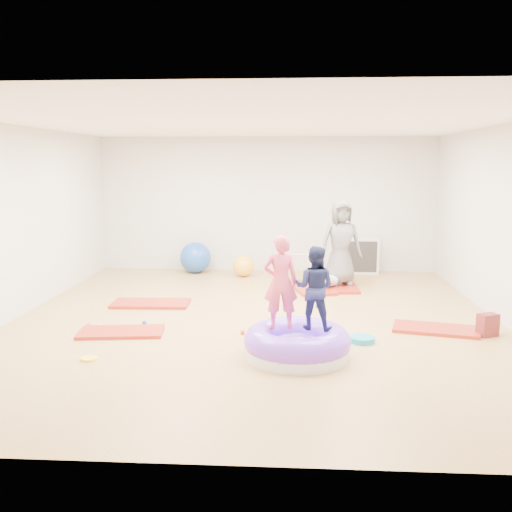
{
  "coord_description": "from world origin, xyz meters",
  "views": [
    {
      "loc": [
        0.51,
        -7.94,
        2.23
      ],
      "look_at": [
        0.0,
        0.3,
        0.9
      ],
      "focal_mm": 40.0,
      "sensor_mm": 36.0,
      "label": 1
    }
  ],
  "objects": [
    {
      "name": "cube_shelf",
      "position": [
        1.94,
        3.79,
        0.37
      ],
      "size": [
        0.74,
        0.36,
        0.74
      ],
      "color": "silver",
      "rests_on": "ground"
    },
    {
      "name": "inflatable_cushion",
      "position": [
        0.6,
        -1.52,
        0.15
      ],
      "size": [
        1.25,
        1.25,
        0.4
      ],
      "rotation": [
        0.0,
        0.0,
        -0.03
      ],
      "color": "silver",
      "rests_on": "ground"
    },
    {
      "name": "infant",
      "position": [
        1.18,
        2.15,
        0.16
      ],
      "size": [
        0.38,
        0.39,
        0.22
      ],
      "color": "#A9C3E7",
      "rests_on": "gym_mat_rear_right"
    },
    {
      "name": "gym_mat_front_left",
      "position": [
        -1.74,
        -0.74,
        0.02
      ],
      "size": [
        1.17,
        0.69,
        0.05
      ],
      "primitive_type": "cube",
      "rotation": [
        0.0,
        0.0,
        0.12
      ],
      "color": "#B23921",
      "rests_on": "ground"
    },
    {
      "name": "infant_play_gym",
      "position": [
        0.66,
        2.84,
        0.36
      ],
      "size": [
        0.7,
        0.66,
        0.54
      ],
      "rotation": [
        0.0,
        0.0,
        -0.36
      ],
      "color": "silver",
      "rests_on": "ground"
    },
    {
      "name": "yellow_toy",
      "position": [
        -1.8,
        -1.78,
        0.01
      ],
      "size": [
        0.19,
        0.19,
        0.03
      ],
      "primitive_type": "cylinder",
      "color": "yellow",
      "rests_on": "ground"
    },
    {
      "name": "gym_mat_rear_right",
      "position": [
        1.41,
        2.36,
        0.02
      ],
      "size": [
        0.64,
        1.21,
        0.05
      ],
      "primitive_type": "cube",
      "rotation": [
        0.0,
        0.0,
        1.61
      ],
      "color": "#B23921",
      "rests_on": "ground"
    },
    {
      "name": "adult_caregiver",
      "position": [
        1.42,
        2.41,
        0.82
      ],
      "size": [
        0.84,
        0.63,
        1.55
      ],
      "primitive_type": "imported",
      "rotation": [
        0.0,
        0.0,
        0.2
      ],
      "color": "#5D5D5F",
      "rests_on": "gym_mat_rear_right"
    },
    {
      "name": "gym_mat_mid_left",
      "position": [
        -1.73,
        0.83,
        0.03
      ],
      "size": [
        1.23,
        0.65,
        0.05
      ],
      "primitive_type": "cube",
      "rotation": [
        0.0,
        0.0,
        0.03
      ],
      "color": "#B23921",
      "rests_on": "ground"
    },
    {
      "name": "balance_disc",
      "position": [
        1.43,
        -0.91,
        0.04
      ],
      "size": [
        0.32,
        0.32,
        0.07
      ],
      "primitive_type": "cylinder",
      "color": "teal",
      "rests_on": "ground"
    },
    {
      "name": "child_navy",
      "position": [
        0.79,
        -1.4,
        0.86
      ],
      "size": [
        0.56,
        0.49,
        0.99
      ],
      "primitive_type": "imported",
      "rotation": [
        0.0,
        0.0,
        2.87
      ],
      "color": "#1B224D",
      "rests_on": "inflatable_cushion"
    },
    {
      "name": "gym_mat_center_back",
      "position": [
        0.88,
        2.18,
        0.03
      ],
      "size": [
        0.91,
        1.35,
        0.05
      ],
      "primitive_type": "cube",
      "rotation": [
        0.0,
        0.0,
        1.82
      ],
      "color": "#B23921",
      "rests_on": "ground"
    },
    {
      "name": "gym_mat_right",
      "position": [
        2.48,
        -0.34,
        0.02
      ],
      "size": [
        1.21,
        0.8,
        0.05
      ],
      "primitive_type": "cube",
      "rotation": [
        0.0,
        0.0,
        -0.24
      ],
      "color": "#B23921",
      "rests_on": "ground"
    },
    {
      "name": "backpack",
      "position": [
        3.1,
        -0.54,
        0.15
      ],
      "size": [
        0.3,
        0.25,
        0.3
      ],
      "primitive_type": "cube",
      "rotation": [
        0.0,
        0.0,
        0.43
      ],
      "color": "#AE2422",
      "rests_on": "ground"
    },
    {
      "name": "ball_pit_balls",
      "position": [
        -0.08,
        0.25,
        0.03
      ],
      "size": [
        3.46,
        2.93,
        0.06
      ],
      "color": "#1F4CAF",
      "rests_on": "ground"
    },
    {
      "name": "exercise_ball_orange",
      "position": [
        -0.44,
        3.27,
        0.21
      ],
      "size": [
        0.42,
        0.42,
        0.42
      ],
      "primitive_type": "sphere",
      "color": "#FFAD2A",
      "rests_on": "ground"
    },
    {
      "name": "exercise_ball_blue",
      "position": [
        -1.46,
        3.6,
        0.32
      ],
      "size": [
        0.64,
        0.64,
        0.64
      ],
      "primitive_type": "sphere",
      "color": "#1F4CAF",
      "rests_on": "ground"
    },
    {
      "name": "room",
      "position": [
        0.0,
        0.0,
        1.4
      ],
      "size": [
        7.01,
        8.01,
        2.81
      ],
      "color": "tan",
      "rests_on": "ground"
    },
    {
      "name": "child_pink",
      "position": [
        0.39,
        -1.4,
        0.92
      ],
      "size": [
        0.43,
        0.31,
        1.11
      ],
      "primitive_type": "imported",
      "rotation": [
        0.0,
        0.0,
        3.25
      ],
      "color": "#EE4F70",
      "rests_on": "inflatable_cushion"
    }
  ]
}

